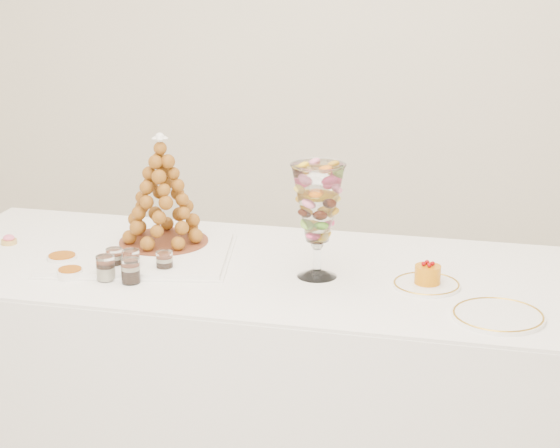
# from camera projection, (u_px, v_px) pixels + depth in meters

# --- Properties ---
(buffet_table) EXTENTS (2.20, 0.95, 0.82)m
(buffet_table) POSITION_uv_depth(u_px,v_px,m) (253.00, 383.00, 3.09)
(buffet_table) COLOR white
(buffet_table) RESTS_ON ground
(lace_tray) EXTENTS (0.63, 0.51, 0.02)m
(lace_tray) POSITION_uv_depth(u_px,v_px,m) (139.00, 254.00, 3.05)
(lace_tray) COLOR white
(lace_tray) RESTS_ON buffet_table
(macaron_vase) EXTENTS (0.16, 0.16, 0.35)m
(macaron_vase) POSITION_uv_depth(u_px,v_px,m) (318.00, 205.00, 2.82)
(macaron_vase) COLOR white
(macaron_vase) RESTS_ON buffet_table
(cake_plate) EXTENTS (0.20, 0.20, 0.01)m
(cake_plate) POSITION_uv_depth(u_px,v_px,m) (426.00, 285.00, 2.80)
(cake_plate) COLOR white
(cake_plate) RESTS_ON buffet_table
(spare_plate) EXTENTS (0.26, 0.26, 0.01)m
(spare_plate) POSITION_uv_depth(u_px,v_px,m) (498.00, 316.00, 2.57)
(spare_plate) COLOR white
(spare_plate) RESTS_ON buffet_table
(pink_tart) EXTENTS (0.05, 0.05, 0.03)m
(pink_tart) POSITION_uv_depth(u_px,v_px,m) (9.00, 240.00, 3.18)
(pink_tart) COLOR tan
(pink_tart) RESTS_ON buffet_table
(verrine_a) EXTENTS (0.06, 0.06, 0.07)m
(verrine_a) POSITION_uv_depth(u_px,v_px,m) (114.00, 259.00, 2.93)
(verrine_a) COLOR white
(verrine_a) RESTS_ON buffet_table
(verrine_b) EXTENTS (0.05, 0.05, 0.07)m
(verrine_b) POSITION_uv_depth(u_px,v_px,m) (131.00, 261.00, 2.92)
(verrine_b) COLOR white
(verrine_b) RESTS_ON buffet_table
(verrine_c) EXTENTS (0.06, 0.06, 0.07)m
(verrine_c) POSITION_uv_depth(u_px,v_px,m) (164.00, 262.00, 2.90)
(verrine_c) COLOR white
(verrine_c) RESTS_ON buffet_table
(verrine_d) EXTENTS (0.07, 0.07, 0.08)m
(verrine_d) POSITION_uv_depth(u_px,v_px,m) (106.00, 268.00, 2.84)
(verrine_d) COLOR white
(verrine_d) RESTS_ON buffet_table
(verrine_e) EXTENTS (0.06, 0.06, 0.08)m
(verrine_e) POSITION_uv_depth(u_px,v_px,m) (131.00, 271.00, 2.82)
(verrine_e) COLOR white
(verrine_e) RESTS_ON buffet_table
(ramekin_back) EXTENTS (0.10, 0.10, 0.03)m
(ramekin_back) POSITION_uv_depth(u_px,v_px,m) (62.00, 260.00, 2.98)
(ramekin_back) COLOR white
(ramekin_back) RESTS_ON buffet_table
(ramekin_front) EXTENTS (0.08, 0.08, 0.02)m
(ramekin_front) POSITION_uv_depth(u_px,v_px,m) (70.00, 274.00, 2.87)
(ramekin_front) COLOR white
(ramekin_front) RESTS_ON buffet_table
(croquembouche) EXTENTS (0.32, 0.32, 0.37)m
(croquembouche) POSITION_uv_depth(u_px,v_px,m) (162.00, 190.00, 3.09)
(croquembouche) COLOR brown
(croquembouche) RESTS_ON lace_tray
(mousse_cake) EXTENTS (0.08, 0.08, 0.07)m
(mousse_cake) POSITION_uv_depth(u_px,v_px,m) (428.00, 274.00, 2.79)
(mousse_cake) COLOR #CE7609
(mousse_cake) RESTS_ON cake_plate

